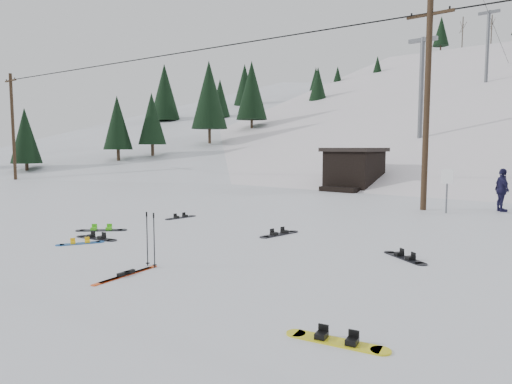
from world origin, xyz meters
The scene contains 19 objects.
ground centered at (0.00, 0.00, 0.00)m, with size 200.00×200.00×0.00m, color white.
ridge_left centered at (-36.00, 48.00, -11.00)m, with size 34.00×85.00×38.00m, color white.
treeline_left centered at (-34.00, 40.00, 0.00)m, with size 20.00×64.00×10.00m, color black, non-canonical shape.
utility_pole centered at (2.00, 14.00, 4.68)m, with size 2.00×0.26×9.00m.
utility_pole_left centered at (-32.00, 11.00, 4.68)m, with size 2.00×0.26×9.00m.
trail_sign centered at (3.10, 13.58, 1.27)m, with size 0.50×0.09×1.85m.
lift_hut centered at (-5.00, 20.94, 1.36)m, with size 3.40×4.10×2.75m.
lift_tower_near centered at (-4.00, 30.00, 7.86)m, with size 2.20×0.36×8.00m.
lift_tower_mid centered at (-4.00, 50.00, 14.36)m, with size 2.20×0.36×8.00m.
hero_snowboard centered at (-3.08, 0.56, 0.02)m, with size 0.72×1.21×0.09m.
hero_skis centered at (0.73, -0.53, 0.03)m, with size 0.36×1.77×0.09m.
ski_poles centered at (0.55, 0.27, 0.65)m, with size 0.35×0.09×1.27m.
board_scatter_a centered at (-3.37, 1.26, 0.03)m, with size 1.56×0.53×0.11m.
board_scatter_b centered at (-4.54, 5.64, 0.03)m, with size 0.34×1.44×0.10m.
board_scatter_c centered at (-4.47, 2.11, 0.03)m, with size 1.30×1.25×0.12m.
board_scatter_d centered at (4.78, 4.76, 0.03)m, with size 1.35×0.97×0.11m.
board_scatter_e centered at (5.92, -0.66, 0.03)m, with size 1.50×0.53×0.11m.
board_scatter_f centered at (0.52, 5.29, 0.03)m, with size 0.45×1.65×0.12m.
skier_navy centered at (4.79, 15.61, 0.93)m, with size 1.09×0.45×1.86m, color #19173A.
Camera 1 is at (8.97, -6.17, 2.74)m, focal length 32.00 mm.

